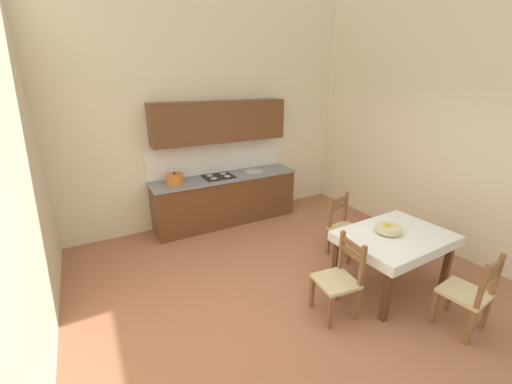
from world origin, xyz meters
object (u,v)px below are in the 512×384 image
dining_chair_kitchen_side (344,228)px  dining_chair_camera_side (469,294)px  dining_chair_tv_side (339,279)px  kitchen_cabinetry (224,178)px  dining_table (394,243)px  fruit_bowl (388,229)px

dining_chair_kitchen_side → dining_chair_camera_side: 1.79m
dining_chair_kitchen_side → dining_chair_camera_side: size_ratio=1.00×
dining_chair_tv_side → dining_chair_camera_side: bearing=-40.3°
dining_chair_camera_side → dining_chair_tv_side: same height
kitchen_cabinetry → dining_table: kitchen_cabinetry is taller
dining_table → kitchen_cabinetry: bearing=109.6°
kitchen_cabinetry → dining_table: bearing=-70.4°
kitchen_cabinetry → dining_chair_camera_side: 3.95m
dining_chair_kitchen_side → fruit_bowl: 0.91m
dining_chair_kitchen_side → dining_chair_tv_side: 1.36m
kitchen_cabinetry → fruit_bowl: size_ratio=8.85×
kitchen_cabinetry → dining_chair_camera_side: size_ratio=2.86×
kitchen_cabinetry → dining_chair_tv_side: size_ratio=2.86×
kitchen_cabinetry → fruit_bowl: 2.97m
dining_chair_camera_side → fruit_bowl: dining_chair_camera_side is taller
dining_chair_kitchen_side → dining_chair_tv_side: bearing=-136.4°
dining_table → fruit_bowl: bearing=135.4°
dining_chair_camera_side → fruit_bowl: 1.04m
fruit_bowl → dining_table: bearing=-44.6°
fruit_bowl → dining_chair_camera_side: bearing=-82.0°
kitchen_cabinetry → dining_table: size_ratio=1.96×
kitchen_cabinetry → fruit_bowl: kitchen_cabinetry is taller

